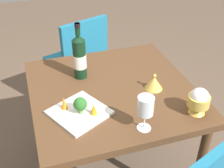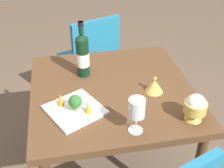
% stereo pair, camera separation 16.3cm
% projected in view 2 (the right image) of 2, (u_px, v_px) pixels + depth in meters
% --- Properties ---
extents(dining_table, '(0.90, 0.90, 0.73)m').
position_uv_depth(dining_table, '(112.00, 100.00, 1.70)').
color(dining_table, brown).
rests_on(dining_table, ground_plane).
extents(chair_near_window, '(0.51, 0.51, 0.85)m').
position_uv_depth(chair_near_window, '(92.00, 54.00, 2.41)').
color(chair_near_window, teal).
rests_on(chair_near_window, ground_plane).
extents(wine_bottle, '(0.08, 0.08, 0.34)m').
position_uv_depth(wine_bottle, '(83.00, 55.00, 1.70)').
color(wine_bottle, black).
rests_on(wine_bottle, dining_table).
extents(wine_glass, '(0.08, 0.08, 0.18)m').
position_uv_depth(wine_glass, '(137.00, 109.00, 1.30)').
color(wine_glass, white).
rests_on(wine_glass, dining_table).
extents(rice_bowl, '(0.11, 0.11, 0.14)m').
position_uv_depth(rice_bowl, '(195.00, 107.00, 1.40)').
color(rice_bowl, gold).
rests_on(rice_bowl, dining_table).
extents(rice_bowl_lid, '(0.10, 0.10, 0.09)m').
position_uv_depth(rice_bowl_lid, '(154.00, 85.00, 1.61)').
color(rice_bowl_lid, gold).
rests_on(rice_bowl_lid, dining_table).
extents(serving_plate, '(0.34, 0.34, 0.02)m').
position_uv_depth(serving_plate, '(75.00, 110.00, 1.48)').
color(serving_plate, white).
rests_on(serving_plate, dining_table).
extents(broccoli_floret, '(0.07, 0.07, 0.09)m').
position_uv_depth(broccoli_floret, '(75.00, 102.00, 1.44)').
color(broccoli_floret, '#729E4C').
rests_on(broccoli_floret, serving_plate).
extents(carrot_garnish_left, '(0.04, 0.04, 0.06)m').
position_uv_depth(carrot_garnish_left, '(88.00, 107.00, 1.44)').
color(carrot_garnish_left, orange).
rests_on(carrot_garnish_left, serving_plate).
extents(carrot_garnish_right, '(0.04, 0.04, 0.07)m').
position_uv_depth(carrot_garnish_right, '(60.00, 99.00, 1.49)').
color(carrot_garnish_right, orange).
rests_on(carrot_garnish_right, serving_plate).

